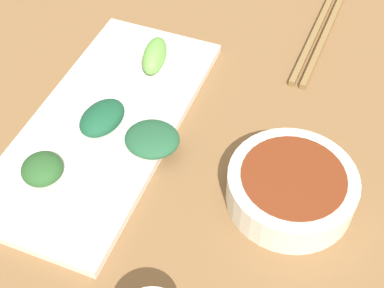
# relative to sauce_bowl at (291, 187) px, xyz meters

# --- Properties ---
(tabletop) EXTENTS (2.10, 2.10, 0.02)m
(tabletop) POSITION_rel_sauce_bowl_xyz_m (0.13, -0.03, -0.03)
(tabletop) COLOR brown
(tabletop) RESTS_ON ground
(sauce_bowl) EXTENTS (0.14, 0.14, 0.04)m
(sauce_bowl) POSITION_rel_sauce_bowl_xyz_m (0.00, 0.00, 0.00)
(sauce_bowl) COLOR silver
(sauce_bowl) RESTS_ON tabletop
(serving_plate) EXTENTS (0.17, 0.37, 0.01)m
(serving_plate) POSITION_rel_sauce_bowl_xyz_m (0.23, -0.02, -0.02)
(serving_plate) COLOR silver
(serving_plate) RESTS_ON tabletop
(broccoli_leafy_0) EXTENTS (0.06, 0.07, 0.02)m
(broccoli_leafy_0) POSITION_rel_sauce_bowl_xyz_m (0.23, -0.02, 0.00)
(broccoli_leafy_0) COLOR #184F32
(broccoli_leafy_0) RESTS_ON serving_plate
(broccoli_leafy_1) EXTENTS (0.05, 0.06, 0.03)m
(broccoli_leafy_1) POSITION_rel_sauce_bowl_xyz_m (0.26, 0.08, 0.00)
(broccoli_leafy_1) COLOR #285426
(broccoli_leafy_1) RESTS_ON serving_plate
(broccoli_stalk_2) EXTENTS (0.04, 0.07, 0.03)m
(broccoli_stalk_2) POSITION_rel_sauce_bowl_xyz_m (0.22, -0.14, 0.01)
(broccoli_stalk_2) COLOR #6AAF49
(broccoli_stalk_2) RESTS_ON serving_plate
(broccoli_leafy_3) EXTENTS (0.07, 0.06, 0.02)m
(broccoli_leafy_3) POSITION_rel_sauce_bowl_xyz_m (0.17, -0.01, -0.00)
(broccoli_leafy_3) COLOR #225535
(broccoli_leafy_3) RESTS_ON serving_plate
(chopsticks) EXTENTS (0.03, 0.23, 0.01)m
(chopsticks) POSITION_rel_sauce_bowl_xyz_m (0.03, -0.29, -0.02)
(chopsticks) COLOR olive
(chopsticks) RESTS_ON tabletop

